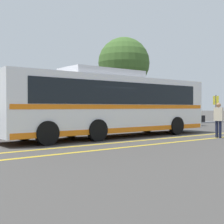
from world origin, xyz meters
The scene contains 11 objects.
ground_plane centered at (0.00, 0.00, 0.00)m, with size 220.00×220.00×0.00m, color #423F3D.
lane_strip_0 centered at (0.73, -2.17, 0.00)m, with size 0.20×31.91×0.01m, color gold.
lane_strip_1 centered at (0.73, -3.58, 0.00)m, with size 0.20×31.91×0.01m, color gold.
curb_strip centered at (0.73, 5.56, 0.07)m, with size 39.91×0.36×0.15m, color #99999E.
transit_bus centered at (0.72, 0.03, 1.76)m, with size 12.25×2.73×3.44m.
parked_car_2 centered at (-0.56, 4.48, 0.71)m, with size 4.85×2.18×1.38m.
parked_car_3 centered at (5.36, 4.52, 0.73)m, with size 4.87×2.12×1.44m.
parked_car_4 centered at (10.70, 4.24, 0.70)m, with size 4.84×2.34×1.39m.
pedestrian_0 centered at (4.68, -3.63, 1.01)m, with size 0.33×0.46×1.77m.
bus_stop_sign centered at (8.31, -1.06, 1.47)m, with size 0.07×0.40×2.32m.
tree_0 centered at (8.86, 8.76, 5.49)m, with size 4.61×4.61×7.80m.
Camera 1 is at (-9.18, -12.72, 1.55)m, focal length 50.00 mm.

